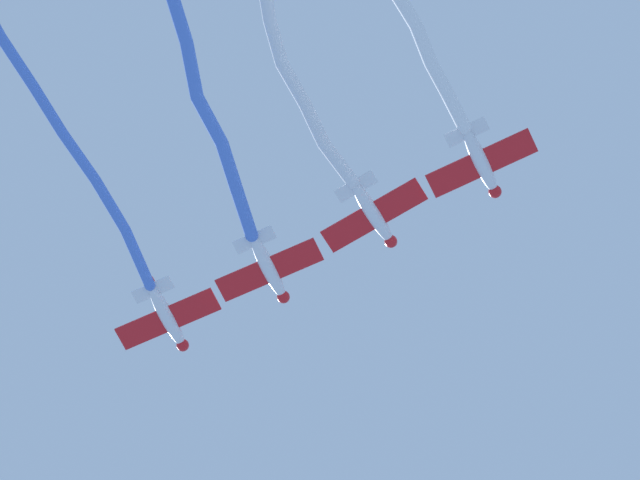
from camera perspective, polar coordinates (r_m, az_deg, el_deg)
name	(u,v)px	position (r m, az deg, el deg)	size (l,w,h in m)	color
airplane_lead	(481,162)	(82.85, 6.27, 3.04)	(4.89, 6.27, 1.60)	white
airplane_left_wing	(373,214)	(83.75, 2.09, 1.01)	(4.94, 6.39, 1.60)	white
airplane_right_wing	(269,269)	(84.63, -2.00, -1.12)	(4.87, 6.23, 1.60)	white
smoke_trail_right_wing	(195,67)	(80.93, -4.87, 6.73)	(16.80, 13.83, 1.11)	#4C75DB
airplane_slot	(168,318)	(86.58, -5.94, -3.02)	(4.87, 6.23, 1.60)	white
smoke_trail_slot	(66,138)	(84.45, -9.86, 3.93)	(18.24, 8.99, 2.63)	#4C75DB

